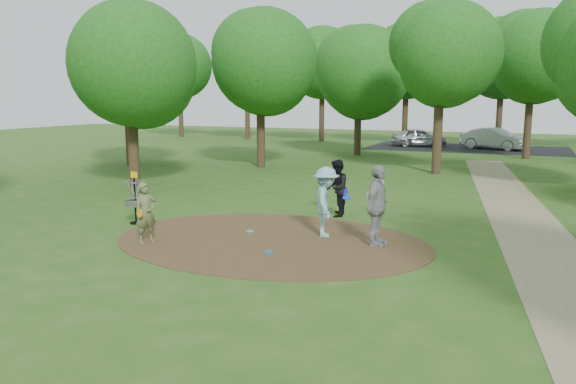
% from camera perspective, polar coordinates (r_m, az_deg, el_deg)
% --- Properties ---
extents(ground, '(100.00, 100.00, 0.00)m').
position_cam_1_polar(ground, '(14.63, -1.84, -4.97)').
color(ground, '#2D5119').
rests_on(ground, ground).
extents(dirt_clearing, '(8.40, 8.40, 0.02)m').
position_cam_1_polar(dirt_clearing, '(14.63, -1.84, -4.94)').
color(dirt_clearing, '#47301C').
rests_on(dirt_clearing, ground).
extents(footpath, '(7.55, 39.89, 0.01)m').
position_cam_1_polar(footpath, '(15.30, 24.40, -5.17)').
color(footpath, '#8C7A5B').
rests_on(footpath, ground).
extents(parking_lot, '(14.00, 8.00, 0.01)m').
position_cam_1_polar(parking_lot, '(43.18, 17.71, 4.26)').
color(parking_lot, black).
rests_on(parking_lot, ground).
extents(player_observer_with_disc, '(0.60, 0.68, 1.56)m').
position_cam_1_polar(player_observer_with_disc, '(14.70, -14.24, -2.07)').
color(player_observer_with_disc, '#5F6A3D').
rests_on(player_observer_with_disc, ground).
extents(player_throwing_with_disc, '(1.25, 1.38, 1.88)m').
position_cam_1_polar(player_throwing_with_disc, '(14.92, 3.86, -1.01)').
color(player_throwing_with_disc, '#83B5C4').
rests_on(player_throwing_with_disc, ground).
extents(player_walking_with_disc, '(0.83, 0.98, 1.78)m').
position_cam_1_polar(player_walking_with_disc, '(17.52, 4.95, 0.40)').
color(player_walking_with_disc, black).
rests_on(player_walking_with_disc, ground).
extents(player_waiting_with_disc, '(0.61, 1.24, 2.04)m').
position_cam_1_polar(player_waiting_with_disc, '(14.07, 9.04, -1.42)').
color(player_waiting_with_disc, gray).
rests_on(player_waiting_with_disc, ground).
extents(disc_ground_cyan, '(0.22, 0.22, 0.02)m').
position_cam_1_polar(disc_ground_cyan, '(15.58, -3.88, -3.98)').
color(disc_ground_cyan, '#1AB9D2').
rests_on(disc_ground_cyan, dirt_clearing).
extents(disc_ground_blue, '(0.22, 0.22, 0.02)m').
position_cam_1_polar(disc_ground_blue, '(13.52, -1.95, -6.07)').
color(disc_ground_blue, blue).
rests_on(disc_ground_blue, dirt_clearing).
extents(car_left, '(4.41, 2.92, 1.39)m').
position_cam_1_polar(car_left, '(43.76, 13.17, 5.44)').
color(car_left, '#ADB1B5').
rests_on(car_left, ground).
extents(car_right, '(4.90, 3.25, 1.53)m').
position_cam_1_polar(car_right, '(42.79, 20.24, 5.10)').
color(car_right, '#A9ADB1').
rests_on(car_right, ground).
extents(disc_golf_basket, '(0.63, 0.63, 1.54)m').
position_cam_1_polar(disc_golf_basket, '(17.03, -15.30, -0.22)').
color(disc_golf_basket, black).
rests_on(disc_golf_basket, ground).
extents(tree_ring, '(37.76, 45.57, 8.83)m').
position_cam_1_polar(tree_ring, '(20.96, 12.84, 13.43)').
color(tree_ring, '#332316').
rests_on(tree_ring, ground).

